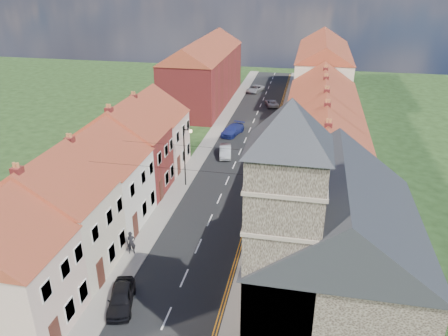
% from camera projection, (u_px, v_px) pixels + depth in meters
% --- Properties ---
extents(road, '(7.00, 90.00, 0.02)m').
position_uv_depth(road, '(240.00, 152.00, 52.33)').
color(road, black).
rests_on(road, ground).
extents(pavement_left, '(1.80, 90.00, 0.12)m').
position_uv_depth(pavement_left, '(204.00, 149.00, 53.10)').
color(pavement_left, gray).
rests_on(pavement_left, ground).
extents(pavement_right, '(1.80, 90.00, 0.12)m').
position_uv_depth(pavement_right, '(277.00, 154.00, 51.51)').
color(pavement_right, gray).
rests_on(pavement_right, ground).
extents(church, '(11.25, 14.25, 15.20)m').
position_uv_depth(church, '(328.00, 245.00, 24.42)').
color(church, black).
rests_on(church, ground).
extents(cottage_r_tudor, '(8.30, 5.20, 9.00)m').
position_uv_depth(cottage_r_tudor, '(323.00, 191.00, 33.38)').
color(cottage_r_tudor, '#B8AA9B').
rests_on(cottage_r_tudor, ground).
extents(cottage_r_white_near, '(8.30, 6.00, 9.00)m').
position_uv_depth(cottage_r_white_near, '(323.00, 163.00, 38.18)').
color(cottage_r_white_near, silver).
rests_on(cottage_r_white_near, ground).
extents(cottage_r_cream_mid, '(8.30, 5.20, 9.00)m').
position_uv_depth(cottage_r_cream_mid, '(323.00, 142.00, 43.00)').
color(cottage_r_cream_mid, silver).
rests_on(cottage_r_cream_mid, ground).
extents(cottage_r_pink, '(8.30, 6.00, 9.00)m').
position_uv_depth(cottage_r_pink, '(323.00, 124.00, 47.81)').
color(cottage_r_pink, silver).
rests_on(cottage_r_pink, ground).
extents(cottage_r_white_far, '(8.30, 5.20, 9.00)m').
position_uv_depth(cottage_r_white_far, '(322.00, 110.00, 52.63)').
color(cottage_r_white_far, '#B8AA9B').
rests_on(cottage_r_white_far, ground).
extents(cottage_r_cream_far, '(8.30, 6.00, 9.00)m').
position_uv_depth(cottage_r_cream_far, '(322.00, 98.00, 57.45)').
color(cottage_r_cream_far, silver).
rests_on(cottage_r_cream_far, ground).
extents(cottage_l_cream, '(8.30, 6.30, 9.10)m').
position_uv_depth(cottage_l_cream, '(51.00, 213.00, 30.32)').
color(cottage_l_cream, '#B8AA9B').
rests_on(cottage_l_cream, ground).
extents(cottage_l_white, '(8.30, 6.90, 8.80)m').
position_uv_depth(cottage_l_white, '(94.00, 176.00, 36.10)').
color(cottage_l_white, silver).
rests_on(cottage_l_white, ground).
extents(cottage_l_brick_mid, '(8.30, 5.70, 9.10)m').
position_uv_depth(cottage_l_brick_mid, '(124.00, 147.00, 41.47)').
color(cottage_l_brick_mid, maroon).
rests_on(cottage_l_brick_mid, ground).
extents(cottage_l_pink, '(8.30, 6.30, 8.80)m').
position_uv_depth(cottage_l_pink, '(146.00, 129.00, 46.71)').
color(cottage_l_pink, '#C9A79F').
rests_on(cottage_l_pink, ground).
extents(block_right_far, '(8.30, 24.20, 10.50)m').
position_uv_depth(block_right_far, '(323.00, 69.00, 70.75)').
color(block_right_far, '#B8AA9B').
rests_on(block_right_far, ground).
extents(block_left_far, '(8.30, 24.20, 10.50)m').
position_uv_depth(block_left_far, '(204.00, 70.00, 69.65)').
color(block_left_far, maroon).
rests_on(block_left_far, ground).
extents(lamppost, '(0.88, 0.15, 6.00)m').
position_uv_depth(lamppost, '(185.00, 154.00, 42.63)').
color(lamppost, black).
rests_on(lamppost, pavement_left).
extents(car_near, '(2.47, 4.07, 1.30)m').
position_uv_depth(car_near, '(121.00, 298.00, 28.15)').
color(car_near, black).
rests_on(car_near, ground).
extents(car_mid, '(2.01, 3.93, 1.24)m').
position_uv_depth(car_mid, '(225.00, 151.00, 50.92)').
color(car_mid, '#96999D').
rests_on(car_mid, ground).
extents(car_far, '(2.91, 4.75, 1.28)m').
position_uv_depth(car_far, '(233.00, 130.00, 57.55)').
color(car_far, navy).
rests_on(car_far, ground).
extents(car_distant, '(3.29, 4.75, 1.21)m').
position_uv_depth(car_distant, '(255.00, 89.00, 77.52)').
color(car_distant, '#ADAEB5').
rests_on(car_distant, ground).
extents(pedestrian_left, '(0.77, 0.64, 1.83)m').
position_uv_depth(pedestrian_left, '(131.00, 243.00, 33.13)').
color(pedestrian_left, black).
rests_on(pedestrian_left, pavement_left).
extents(car_distant_b, '(2.73, 4.14, 1.06)m').
position_uv_depth(car_distant_b, '(272.00, 103.00, 69.63)').
color(car_distant_b, '#A3A4AA').
rests_on(car_distant_b, ground).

